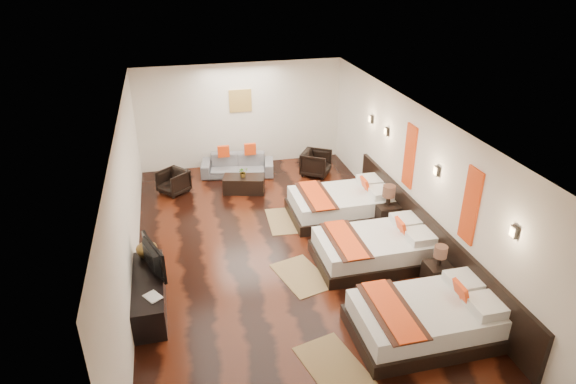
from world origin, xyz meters
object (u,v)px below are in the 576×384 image
object	(u,v)px
bed_mid	(375,248)
bed_far	(343,204)
armchair_left	(173,182)
book	(147,300)
nightstand_a	(437,273)
table_plant	(243,172)
sofa	(238,165)
bed_near	(428,318)
figurine	(146,247)
tv_console	(149,293)
armchair_right	(316,163)
tv	(149,258)
coffee_table	(244,184)
nightstand_b	(387,213)

from	to	relation	value
bed_mid	bed_far	size ratio (longest dim) A/B	0.97
bed_far	armchair_left	xyz separation A→B (m)	(-3.65, 2.10, -0.01)
bed_mid	book	xyz separation A→B (m)	(-4.20, -0.94, 0.27)
nightstand_a	table_plant	world-z (taller)	nightstand_a
nightstand_a	sofa	bearing A→B (deg)	115.30
bed_near	figurine	bearing A→B (deg)	149.95
book	table_plant	size ratio (longest dim) A/B	1.10
bed_near	tv_console	distance (m)	4.53
nightstand_a	book	distance (m)	4.95
figurine	armchair_right	xyz separation A→B (m)	(4.27, 3.85, -0.42)
book	table_plant	world-z (taller)	table_plant
tv	coffee_table	bearing A→B (deg)	-49.41
coffee_table	table_plant	size ratio (longest dim) A/B	3.91
bed_near	nightstand_b	distance (m)	3.33
bed_near	table_plant	bearing A→B (deg)	108.95
bed_far	coffee_table	size ratio (longest dim) A/B	2.29
nightstand_b	sofa	world-z (taller)	nightstand_b
sofa	coffee_table	bearing A→B (deg)	-79.18
nightstand_a	nightstand_b	xyz separation A→B (m)	(-0.00, 2.19, 0.05)
bed_near	coffee_table	world-z (taller)	bed_near
coffee_table	book	bearing A→B (deg)	-116.21
tv_console	armchair_left	size ratio (longest dim) A/B	2.81
tv	coffee_table	world-z (taller)	tv
bed_far	tv	bearing A→B (deg)	-153.77
bed_far	armchair_right	size ratio (longest dim) A/B	3.20
book	coffee_table	distance (m)	5.10
nightstand_b	coffee_table	distance (m)	3.66
bed_far	armchair_left	world-z (taller)	bed_far
tv_console	sofa	size ratio (longest dim) A/B	0.96
tv_console	book	world-z (taller)	book
armchair_left	nightstand_b	bearing A→B (deg)	18.73
sofa	armchair_left	xyz separation A→B (m)	(-1.70, -0.70, 0.02)
table_plant	bed_far	bearing A→B (deg)	-41.85
tv	table_plant	bearing A→B (deg)	-49.24
bed_near	armchair_right	size ratio (longest dim) A/B	3.20
bed_near	nightstand_a	xyz separation A→B (m)	(0.75, 1.05, -0.00)
figurine	sofa	size ratio (longest dim) A/B	0.20
bed_mid	armchair_left	world-z (taller)	bed_mid
nightstand_a	tv_console	bearing A→B (deg)	172.60
nightstand_b	figurine	world-z (taller)	nightstand_b
bed_near	coffee_table	xyz separation A→B (m)	(-1.95, 5.71, -0.10)
book	bed_mid	bearing A→B (deg)	12.61
bed_far	coffee_table	bearing A→B (deg)	138.08
coffee_table	table_plant	xyz separation A→B (m)	(-0.01, 0.01, 0.33)
sofa	armchair_right	distance (m)	2.08
bed_mid	tv	xyz separation A→B (m)	(-4.15, -0.17, 0.53)
table_plant	armchair_right	bearing A→B (deg)	15.54
nightstand_b	bed_near	bearing A→B (deg)	-102.96
bed_mid	armchair_left	distance (m)	5.40
bed_far	table_plant	xyz separation A→B (m)	(-1.96, 1.76, 0.23)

